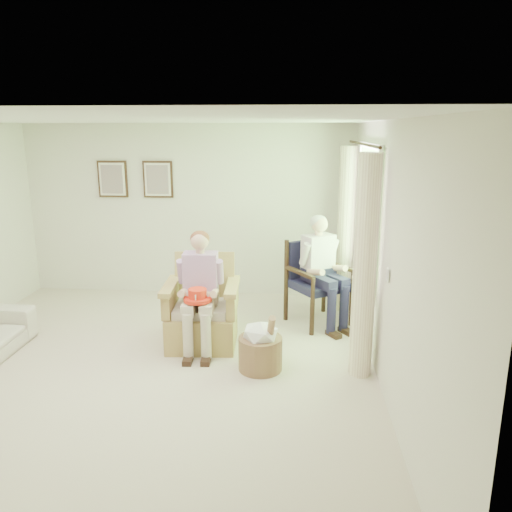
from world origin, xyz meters
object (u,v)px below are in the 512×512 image
at_px(person_wicker, 200,283).
at_px(red_hat, 198,296).
at_px(hatbox, 261,346).
at_px(wicker_armchair, 203,316).
at_px(wood_armchair, 319,278).
at_px(person_dark, 320,263).

bearing_deg(person_wicker, red_hat, -89.21).
relative_size(red_hat, hatbox, 0.46).
xyz_separation_m(wicker_armchair, person_wicker, (0.00, -0.14, 0.46)).
bearing_deg(hatbox, wood_armchair, 65.68).
relative_size(wicker_armchair, wood_armchair, 0.98).
height_order(person_dark, red_hat, person_dark).
height_order(red_hat, hatbox, red_hat).
distance_m(person_wicker, red_hat, 0.22).
relative_size(wood_armchair, hatbox, 1.56).
xyz_separation_m(wicker_armchair, person_dark, (1.41, 0.67, 0.51)).
bearing_deg(person_wicker, wicker_armchair, 87.04).
height_order(person_wicker, red_hat, person_wicker).
bearing_deg(person_dark, hatbox, -151.42).
relative_size(wood_armchair, person_wicker, 0.79).
height_order(wood_armchair, person_wicker, person_wicker).
bearing_deg(wicker_armchair, hatbox, -44.07).
bearing_deg(person_dark, wood_armchair, 55.72).
bearing_deg(person_dark, person_wicker, 175.67).
distance_m(wood_armchair, red_hat, 1.85).
relative_size(person_dark, red_hat, 4.52).
bearing_deg(red_hat, person_wicker, 93.75).
xyz_separation_m(wicker_armchair, wood_armchair, (1.41, 0.85, 0.25)).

